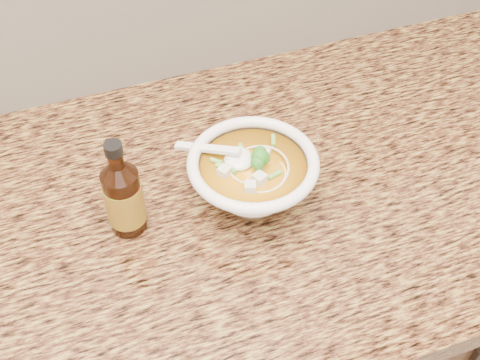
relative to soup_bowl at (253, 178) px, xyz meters
name	(u,v)px	position (x,y,z in m)	size (l,w,h in m)	color
counter_slab	(74,242)	(-0.27, 0.03, -0.06)	(4.00, 0.68, 0.04)	olive
soup_bowl	(253,178)	(0.00, 0.00, 0.00)	(0.19, 0.19, 0.11)	white
hot_sauce_bottle	(124,197)	(-0.19, 0.01, 0.02)	(0.06, 0.06, 0.16)	#341507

